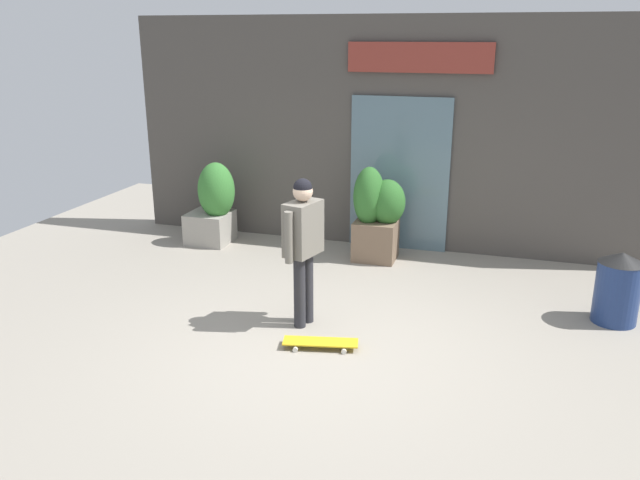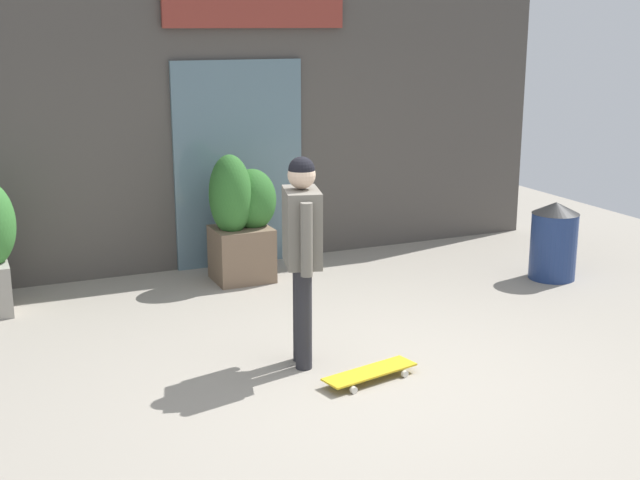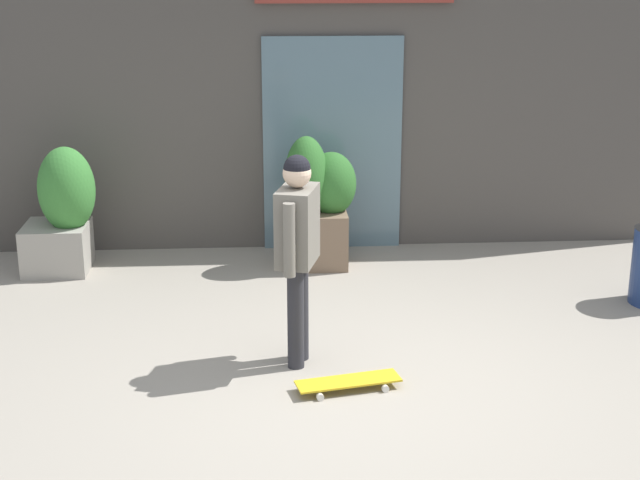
{
  "view_description": "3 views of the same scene",
  "coord_description": "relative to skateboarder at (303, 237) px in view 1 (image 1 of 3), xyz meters",
  "views": [
    {
      "loc": [
        1.81,
        -5.89,
        3.13
      ],
      "look_at": [
        -0.13,
        0.39,
        0.99
      ],
      "focal_mm": 35.95,
      "sensor_mm": 36.0,
      "label": 1
    },
    {
      "loc": [
        -2.71,
        -5.45,
        2.64
      ],
      "look_at": [
        -0.13,
        0.39,
        0.99
      ],
      "focal_mm": 47.26,
      "sensor_mm": 36.0,
      "label": 2
    },
    {
      "loc": [
        -0.57,
        -6.46,
        3.14
      ],
      "look_at": [
        -0.13,
        0.39,
        0.99
      ],
      "focal_mm": 52.8,
      "sensor_mm": 36.0,
      "label": 3
    }
  ],
  "objects": [
    {
      "name": "planter_box_right",
      "position": [
        0.3,
        2.38,
        -0.34
      ],
      "size": [
        0.73,
        0.57,
        1.35
      ],
      "color": "brown",
      "rests_on": "ground_plane"
    },
    {
      "name": "trash_bin",
      "position": [
        3.34,
        1.09,
        -0.61
      ],
      "size": [
        0.5,
        0.5,
        0.83
      ],
      "color": "navy",
      "rests_on": "ground_plane"
    },
    {
      "name": "skateboarder",
      "position": [
        0.0,
        0.0,
        0.0
      ],
      "size": [
        0.37,
        0.6,
        1.67
      ],
      "rotation": [
        0.0,
        0.0,
        -0.27
      ],
      "color": "#28282D",
      "rests_on": "ground_plane"
    },
    {
      "name": "building_facade",
      "position": [
        0.31,
        3.14,
        0.66
      ],
      "size": [
        8.03,
        0.31,
        3.38
      ],
      "color": "#4C4742",
      "rests_on": "ground_plane"
    },
    {
      "name": "skateboard",
      "position": [
        0.35,
        -0.5,
        -0.96
      ],
      "size": [
        0.81,
        0.37,
        0.08
      ],
      "rotation": [
        0.0,
        0.0,
        0.21
      ],
      "color": "gold",
      "rests_on": "ground_plane"
    },
    {
      "name": "planter_box_left",
      "position": [
        -2.25,
        2.4,
        -0.39
      ],
      "size": [
        0.74,
        0.7,
        1.27
      ],
      "color": "gray",
      "rests_on": "ground_plane"
    },
    {
      "name": "ground_plane",
      "position": [
        0.3,
        -0.34,
        -1.03
      ],
      "size": [
        12.0,
        12.0,
        0.0
      ],
      "primitive_type": "plane",
      "color": "gray"
    }
  ]
}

